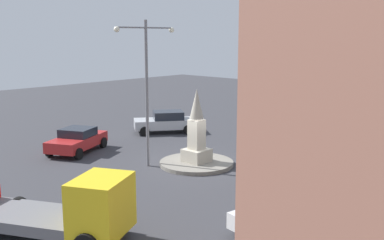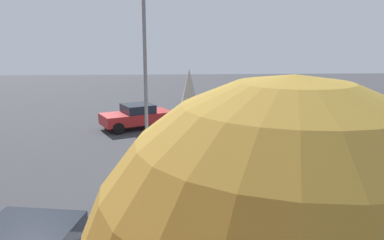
{
  "view_description": "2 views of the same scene",
  "coord_description": "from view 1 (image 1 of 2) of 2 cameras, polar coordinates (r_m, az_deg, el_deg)",
  "views": [
    {
      "loc": [
        -17.04,
        -15.59,
        6.72
      ],
      "look_at": [
        0.54,
        0.83,
        2.24
      ],
      "focal_mm": 42.55,
      "sensor_mm": 36.0,
      "label": 1
    },
    {
      "loc": [
        -0.74,
        -15.36,
        5.26
      ],
      "look_at": [
        0.08,
        -0.53,
        2.06
      ],
      "focal_mm": 36.21,
      "sensor_mm": 36.0,
      "label": 2
    }
  ],
  "objects": [
    {
      "name": "car_silver_near_island",
      "position": [
        31.9,
        -3.31,
        -0.19
      ],
      "size": [
        4.46,
        3.95,
        1.51
      ],
      "color": "#B7BABF",
      "rests_on": "ground"
    },
    {
      "name": "traffic_island",
      "position": [
        24.03,
        0.58,
        -5.44
      ],
      "size": [
        3.89,
        3.89,
        0.2
      ],
      "primitive_type": "cylinder",
      "color": "gray",
      "rests_on": "ground"
    },
    {
      "name": "streetlamp",
      "position": [
        23.16,
        -5.72,
        5.24
      ],
      "size": [
        3.86,
        0.28,
        7.49
      ],
      "color": "slate",
      "rests_on": "ground"
    },
    {
      "name": "car_white_parked_right",
      "position": [
        16.49,
        12.34,
        -10.94
      ],
      "size": [
        4.61,
        2.67,
        1.46
      ],
      "color": "silver",
      "rests_on": "ground"
    },
    {
      "name": "monument",
      "position": [
        23.62,
        0.58,
        -1.49
      ],
      "size": [
        1.21,
        1.21,
        3.83
      ],
      "color": "#B2AA99",
      "rests_on": "traffic_island"
    },
    {
      "name": "ground_plane",
      "position": [
        24.06,
        0.58,
        -5.66
      ],
      "size": [
        80.0,
        80.0,
        0.0
      ],
      "primitive_type": "plane",
      "color": "#38383D"
    },
    {
      "name": "truck_yellow_parked_left",
      "position": [
        15.74,
        -14.73,
        -10.98
      ],
      "size": [
        4.29,
        5.81,
        2.27
      ],
      "color": "yellow",
      "rests_on": "ground"
    },
    {
      "name": "car_red_approaching",
      "position": [
        27.34,
        -14.18,
        -2.43
      ],
      "size": [
        4.4,
        3.39,
        1.42
      ],
      "color": "#B22323",
      "rests_on": "ground"
    }
  ]
}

